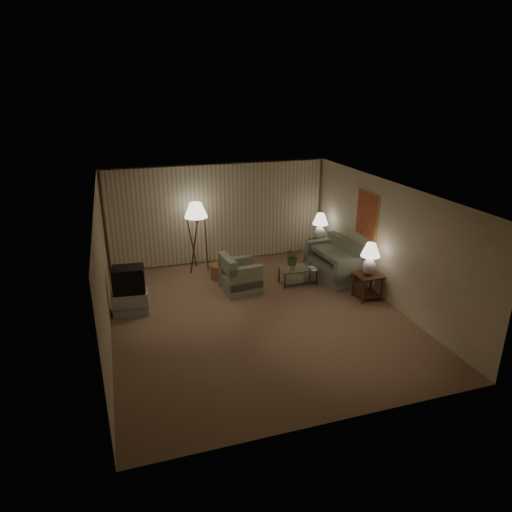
{
  "coord_description": "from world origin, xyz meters",
  "views": [
    {
      "loc": [
        -2.65,
        -8.29,
        4.62
      ],
      "look_at": [
        0.17,
        0.6,
        1.11
      ],
      "focal_mm": 32.0,
      "sensor_mm": 36.0,
      "label": 1
    }
  ],
  "objects": [
    {
      "name": "book",
      "position": [
        1.71,
        1.15,
        0.42
      ],
      "size": [
        0.18,
        0.23,
        0.02
      ],
      "primitive_type": "imported",
      "rotation": [
        0.0,
        0.0,
        0.16
      ],
      "color": "olive",
      "rests_on": "coffee_table"
    },
    {
      "name": "side_table_far",
      "position": [
        2.65,
        2.6,
        0.4
      ],
      "size": [
        0.49,
        0.41,
        0.6
      ],
      "color": "#3D1C10",
      "rests_on": "ground"
    },
    {
      "name": "crt_tv",
      "position": [
        -2.55,
        0.91,
        0.78
      ],
      "size": [
        0.74,
        0.59,
        0.56
      ],
      "primitive_type": "cube",
      "rotation": [
        0.0,
        0.0,
        -0.1
      ],
      "color": "black",
      "rests_on": "tv_cabinet"
    },
    {
      "name": "table_lamp_far",
      "position": [
        2.65,
        2.6,
        1.04
      ],
      "size": [
        0.43,
        0.43,
        0.74
      ],
      "color": "silver",
      "rests_on": "side_table_far"
    },
    {
      "name": "flowers",
      "position": [
        1.31,
        1.25,
        0.8
      ],
      "size": [
        0.45,
        0.41,
        0.45
      ],
      "primitive_type": "imported",
      "rotation": [
        0.0,
        0.0,
        0.15
      ],
      "color": "#446C30",
      "rests_on": "vase"
    },
    {
      "name": "coffee_table",
      "position": [
        1.46,
        1.25,
        0.27
      ],
      "size": [
        0.97,
        0.53,
        0.41
      ],
      "color": "silver",
      "rests_on": "ground"
    },
    {
      "name": "ground",
      "position": [
        0.0,
        0.0,
        0.0
      ],
      "size": [
        7.0,
        7.0,
        0.0
      ],
      "primitive_type": "plane",
      "color": "#805F46",
      "rests_on": "ground"
    },
    {
      "name": "ottoman",
      "position": [
        -0.26,
        2.19,
        0.18
      ],
      "size": [
        0.62,
        0.62,
        0.36
      ],
      "primitive_type": "cylinder",
      "rotation": [
        0.0,
        0.0,
        -0.16
      ],
      "color": "#A05236",
      "rests_on": "ground"
    },
    {
      "name": "vase",
      "position": [
        1.31,
        1.25,
        0.49
      ],
      "size": [
        0.19,
        0.19,
        0.16
      ],
      "primitive_type": "imported",
      "rotation": [
        0.0,
        0.0,
        -0.4
      ],
      "color": "silver",
      "rests_on": "coffee_table"
    },
    {
      "name": "armchair",
      "position": [
        -0.0,
        1.27,
        0.36
      ],
      "size": [
        1.0,
        0.97,
        0.72
      ],
      "rotation": [
        0.0,
        0.0,
        1.66
      ],
      "color": "gray",
      "rests_on": "ground"
    },
    {
      "name": "table_lamp_near",
      "position": [
        2.65,
        0.0,
        1.04
      ],
      "size": [
        0.43,
        0.43,
        0.74
      ],
      "color": "silver",
      "rests_on": "side_table_near"
    },
    {
      "name": "room_shell",
      "position": [
        0.02,
        1.51,
        1.75
      ],
      "size": [
        6.04,
        7.02,
        2.72
      ],
      "color": "beige",
      "rests_on": "ground"
    },
    {
      "name": "tv_cabinet",
      "position": [
        -2.55,
        0.91,
        0.25
      ],
      "size": [
        0.83,
        0.6,
        0.5
      ],
      "primitive_type": "cube",
      "rotation": [
        0.0,
        0.0,
        -0.1
      ],
      "color": "#969698",
      "rests_on": "ground"
    },
    {
      "name": "floor_lamp",
      "position": [
        -0.71,
        2.87,
        0.96
      ],
      "size": [
        0.59,
        0.59,
        1.83
      ],
      "color": "#3D1C10",
      "rests_on": "ground"
    },
    {
      "name": "side_table_near",
      "position": [
        2.65,
        0.0,
        0.41
      ],
      "size": [
        0.56,
        0.56,
        0.6
      ],
      "color": "#3D1C10",
      "rests_on": "ground"
    },
    {
      "name": "sofa",
      "position": [
        2.5,
        1.35,
        0.38
      ],
      "size": [
        1.81,
        1.05,
        0.76
      ],
      "rotation": [
        0.0,
        0.0,
        -1.51
      ],
      "color": "gray",
      "rests_on": "ground"
    }
  ]
}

